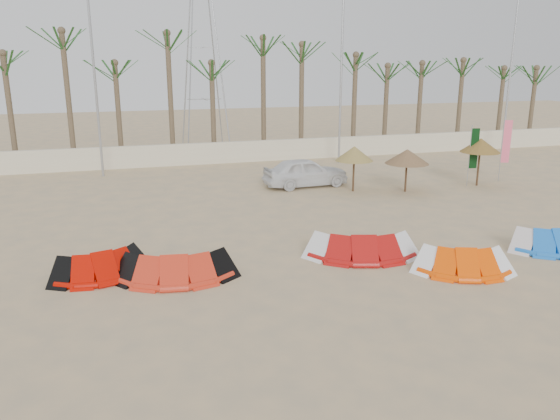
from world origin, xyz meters
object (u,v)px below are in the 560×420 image
object	(u,v)px
kite_red_left	(102,261)
kite_red_right	(358,242)
kite_red_mid	(174,263)
parasol_mid	(407,157)
car	(306,172)
kite_orange	(458,258)
parasol_right	(480,145)
parasol_left	(354,154)
kite_blue	(551,237)

from	to	relation	value
kite_red_left	kite_red_right	size ratio (longest dim) A/B	0.82
kite_red_mid	parasol_mid	bearing A→B (deg)	32.55
kite_red_mid	car	world-z (taller)	car
kite_red_left	kite_orange	bearing A→B (deg)	-14.93
kite_red_left	kite_red_right	world-z (taller)	same
kite_red_right	car	world-z (taller)	car
kite_red_left	kite_red_mid	xyz separation A→B (m)	(2.04, -0.72, 0.00)
parasol_right	kite_red_mid	bearing A→B (deg)	-154.27
kite_orange	parasol_left	distance (m)	10.62
kite_red_left	kite_blue	distance (m)	14.68
kite_red_right	kite_orange	bearing A→B (deg)	-42.88
car	kite_red_mid	bearing A→B (deg)	139.42
kite_red_mid	kite_blue	xyz separation A→B (m)	(12.50, -1.24, -0.00)
kite_red_right	kite_orange	distance (m)	3.18
kite_red_mid	kite_orange	size ratio (longest dim) A/B	1.11
kite_red_mid	car	size ratio (longest dim) A/B	0.86
kite_red_right	kite_blue	distance (m)	6.65
kite_orange	parasol_right	bearing A→B (deg)	51.59
kite_orange	parasol_mid	distance (m)	10.38
kite_blue	parasol_mid	distance (m)	8.96
kite_red_left	kite_red_mid	world-z (taller)	same
kite_red_right	kite_blue	world-z (taller)	same
kite_red_right	car	bearing A→B (deg)	80.59
kite_red_mid	parasol_left	xyz separation A→B (m)	(9.52, 8.42, 1.44)
parasol_mid	car	xyz separation A→B (m)	(-4.27, 2.50, -1.00)
parasol_right	car	world-z (taller)	parasol_right
kite_orange	parasol_mid	size ratio (longest dim) A/B	1.56
kite_orange	kite_red_mid	bearing A→B (deg)	166.22
kite_red_right	parasol_mid	world-z (taller)	parasol_mid
kite_blue	car	world-z (taller)	car
car	parasol_left	bearing A→B (deg)	-135.63
parasol_left	parasol_right	distance (m)	6.61
kite_red_left	kite_orange	size ratio (longest dim) A/B	0.97
kite_red_mid	kite_blue	distance (m)	12.56
kite_red_mid	kite_blue	bearing A→B (deg)	-5.67
parasol_left	parasol_mid	size ratio (longest dim) A/B	1.05
car	kite_blue	bearing A→B (deg)	-160.32
parasol_mid	kite_red_right	bearing A→B (deg)	-128.37
kite_blue	kite_red_left	bearing A→B (deg)	172.31
kite_blue	car	xyz separation A→B (m)	(-4.85, 11.35, 0.31)
kite_blue	kite_orange	bearing A→B (deg)	-169.14
parasol_right	car	size ratio (longest dim) A/B	0.57
kite_blue	parasol_mid	xyz separation A→B (m)	(-0.58, 8.85, 1.31)
kite_red_mid	kite_orange	bearing A→B (deg)	-13.78
kite_red_right	parasol_mid	distance (m)	9.64
kite_red_left	kite_blue	xyz separation A→B (m)	(14.54, -1.96, 0.00)
kite_orange	parasol_right	size ratio (longest dim) A/B	1.36
parasol_mid	car	bearing A→B (deg)	149.64
parasol_mid	kite_blue	bearing A→B (deg)	-86.25
parasol_mid	parasol_right	bearing A→B (deg)	2.01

